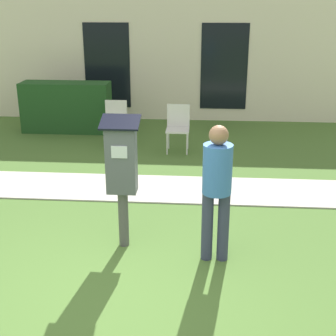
{
  "coord_description": "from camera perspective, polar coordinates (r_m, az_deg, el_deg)",
  "views": [
    {
      "loc": [
        0.93,
        -3.92,
        2.81
      ],
      "look_at": [
        0.56,
        0.94,
        1.05
      ],
      "focal_mm": 50.0,
      "sensor_mm": 36.0,
      "label": 1
    }
  ],
  "objects": [
    {
      "name": "ground_plane",
      "position": [
        4.91,
        -7.64,
        -15.22
      ],
      "size": [
        40.0,
        40.0,
        0.0
      ],
      "primitive_type": "plane",
      "color": "#476B2D"
    },
    {
      "name": "hedge_row",
      "position": [
        10.72,
        -12.27,
        7.27
      ],
      "size": [
        1.94,
        0.6,
        1.1
      ],
      "color": "#1E471E",
      "rests_on": "ground"
    },
    {
      "name": "parking_meter",
      "position": [
        5.37,
        -5.68,
        0.26
      ],
      "size": [
        0.44,
        0.31,
        1.59
      ],
      "color": "#4C4C4C",
      "rests_on": "ground"
    },
    {
      "name": "building_facade",
      "position": [
        11.49,
        -0.3,
        13.83
      ],
      "size": [
        10.0,
        0.26,
        3.2
      ],
      "color": "beige",
      "rests_on": "ground"
    },
    {
      "name": "sidewalk",
      "position": [
        7.38,
        -3.21,
        -2.45
      ],
      "size": [
        12.0,
        1.1,
        0.02
      ],
      "color": "#B7B2A8",
      "rests_on": "ground"
    },
    {
      "name": "outdoor_chair_left",
      "position": [
        9.53,
        -6.41,
        5.91
      ],
      "size": [
        0.44,
        0.44,
        0.9
      ],
      "rotation": [
        0.0,
        0.0,
        -0.01
      ],
      "color": "silver",
      "rests_on": "ground"
    },
    {
      "name": "outdoor_chair_middle",
      "position": [
        9.1,
        1.22,
        5.36
      ],
      "size": [
        0.44,
        0.44,
        0.9
      ],
      "rotation": [
        0.0,
        0.0,
        -0.19
      ],
      "color": "silver",
      "rests_on": "ground"
    },
    {
      "name": "person_standing",
      "position": [
        5.1,
        5.98,
        -1.89
      ],
      "size": [
        0.32,
        0.32,
        1.58
      ],
      "rotation": [
        0.0,
        0.0,
        0.62
      ],
      "color": "#333851",
      "rests_on": "ground"
    }
  ]
}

